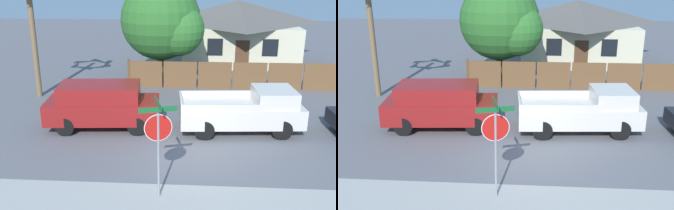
{
  "view_description": "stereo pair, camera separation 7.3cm",
  "coord_description": "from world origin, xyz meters",
  "views": [
    {
      "loc": [
        -0.07,
        -12.68,
        6.32
      ],
      "look_at": [
        -0.96,
        0.93,
        1.6
      ],
      "focal_mm": 42.0,
      "sensor_mm": 36.0,
      "label": 1
    },
    {
      "loc": [
        0.01,
        -12.67,
        6.32
      ],
      "look_at": [
        -0.96,
        0.93,
        1.6
      ],
      "focal_mm": 42.0,
      "sensor_mm": 36.0,
      "label": 2
    }
  ],
  "objects": [
    {
      "name": "house",
      "position": [
        3.09,
        16.47,
        2.2
      ],
      "size": [
        8.48,
        8.0,
        4.24
      ],
      "color": "beige",
      "rests_on": "ground"
    },
    {
      "name": "red_suv",
      "position": [
        -3.79,
        2.48,
        1.03
      ],
      "size": [
        4.77,
        2.23,
        1.9
      ],
      "rotation": [
        0.0,
        0.0,
        0.08
      ],
      "color": "maroon",
      "rests_on": "ground"
    },
    {
      "name": "stop_sign",
      "position": [
        -0.99,
        -2.69,
        2.02
      ],
      "size": [
        1.05,
        0.94,
        2.97
      ],
      "rotation": [
        0.0,
        0.0,
        0.27
      ],
      "color": "gray",
      "rests_on": "ground"
    },
    {
      "name": "ground_plane",
      "position": [
        0.0,
        0.0,
        0.0
      ],
      "size": [
        80.0,
        80.0,
        0.0
      ],
      "primitive_type": "plane",
      "color": "slate"
    },
    {
      "name": "orange_pickup",
      "position": [
        2.09,
        2.5,
        0.89
      ],
      "size": [
        5.03,
        2.31,
        1.8
      ],
      "rotation": [
        0.0,
        0.0,
        0.08
      ],
      "color": "silver",
      "rests_on": "ground"
    },
    {
      "name": "wooden_fence",
      "position": [
        3.05,
        8.51,
        0.76
      ],
      "size": [
        13.54,
        0.12,
        1.62
      ],
      "color": "brown",
      "rests_on": "ground"
    },
    {
      "name": "oak_tree",
      "position": [
        -1.76,
        9.85,
        3.5
      ],
      "size": [
        4.8,
        4.57,
        5.89
      ],
      "color": "brown",
      "rests_on": "ground"
    }
  ]
}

